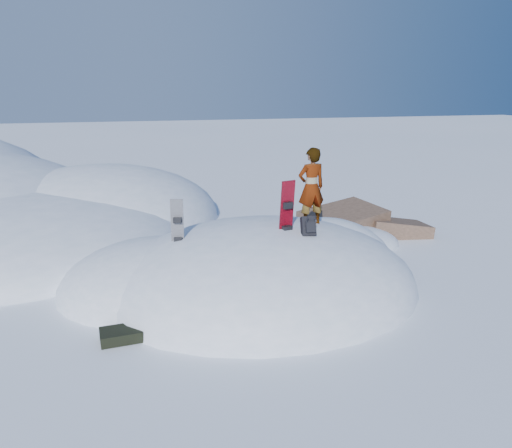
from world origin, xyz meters
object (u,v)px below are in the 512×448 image
object	(u,v)px
backpack	(309,226)
person	(311,187)
snowboard_dark	(178,232)
snowboard_red	(286,220)

from	to	relation	value
backpack	person	distance (m)	1.14
snowboard_dark	backpack	size ratio (longest dim) A/B	2.97
snowboard_red	backpack	distance (m)	0.51
snowboard_red	snowboard_dark	distance (m)	2.28
backpack	person	bearing A→B (deg)	73.48
snowboard_dark	backpack	distance (m)	2.71
snowboard_red	backpack	bearing A→B (deg)	-57.94
person	backpack	bearing A→B (deg)	59.33
snowboard_red	person	distance (m)	1.07
snowboard_dark	backpack	bearing A→B (deg)	-0.41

